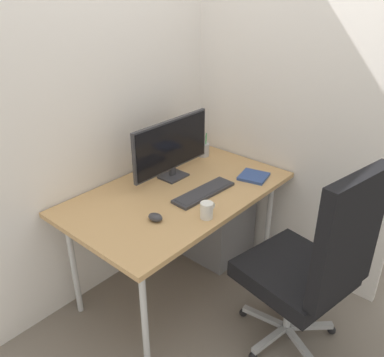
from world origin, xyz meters
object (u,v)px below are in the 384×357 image
object	(u,v)px
office_chair	(314,263)
pen_holder	(203,149)
notebook	(254,176)
mouse	(155,217)
monitor	(172,146)
filing_cabinet	(214,214)
keyboard	(204,192)
coffee_mug	(207,210)

from	to	relation	value
office_chair	pen_holder	distance (m)	1.21
office_chair	notebook	xyz separation A→B (m)	(0.39, 0.63, 0.14)
mouse	office_chair	bearing A→B (deg)	-71.30
monitor	mouse	distance (m)	0.57
filing_cabinet	monitor	distance (m)	0.72
keyboard	notebook	distance (m)	0.39
monitor	coffee_mug	size ratio (longest dim) A/B	5.97
office_chair	filing_cabinet	distance (m)	1.07
monitor	pen_holder	bearing A→B (deg)	9.41
filing_cabinet	office_chair	bearing A→B (deg)	-112.43
coffee_mug	notebook	bearing A→B (deg)	7.50
keyboard	mouse	bearing A→B (deg)	178.98
monitor	notebook	distance (m)	0.57
filing_cabinet	monitor	bearing A→B (deg)	165.50
office_chair	mouse	world-z (taller)	office_chair
filing_cabinet	notebook	distance (m)	0.53
office_chair	pen_holder	xyz separation A→B (m)	(0.45, 1.11, 0.18)
filing_cabinet	pen_holder	xyz separation A→B (m)	(0.05, 0.15, 0.47)
monitor	keyboard	distance (m)	0.37
office_chair	keyboard	bearing A→B (deg)	89.39
coffee_mug	office_chair	bearing A→B (deg)	-71.73
filing_cabinet	keyboard	bearing A→B (deg)	-150.86
pen_holder	notebook	xyz separation A→B (m)	(-0.06, -0.47, -0.04)
office_chair	mouse	xyz separation A→B (m)	(-0.39, 0.75, 0.15)
keyboard	pen_holder	bearing A→B (deg)	40.04
office_chair	pen_holder	size ratio (longest dim) A/B	6.73
office_chair	notebook	size ratio (longest dim) A/B	6.82
office_chair	pen_holder	world-z (taller)	office_chair
office_chair	keyboard	size ratio (longest dim) A/B	2.67
office_chair	coffee_mug	xyz separation A→B (m)	(-0.18, 0.56, 0.17)
filing_cabinet	mouse	world-z (taller)	mouse
pen_holder	monitor	bearing A→B (deg)	-170.59
filing_cabinet	pen_holder	world-z (taller)	pen_holder
mouse	coffee_mug	xyz separation A→B (m)	(0.21, -0.19, 0.03)
office_chair	notebook	bearing A→B (deg)	58.60
coffee_mug	pen_holder	bearing A→B (deg)	41.02
monitor	notebook	size ratio (longest dim) A/B	3.70
filing_cabinet	notebook	world-z (taller)	notebook
keyboard	pen_holder	size ratio (longest dim) A/B	2.52
keyboard	notebook	world-z (taller)	keyboard
keyboard	mouse	world-z (taller)	mouse
pen_holder	notebook	world-z (taller)	pen_holder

